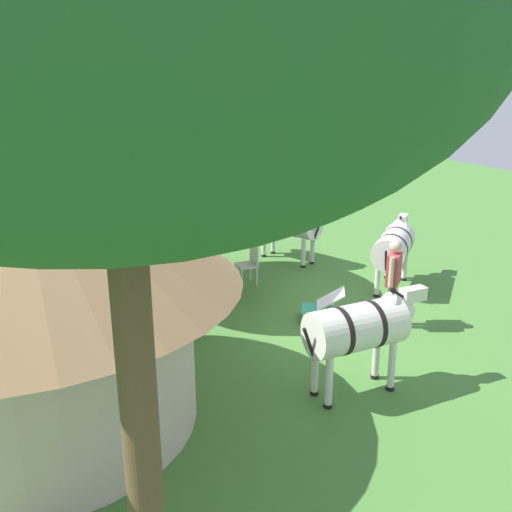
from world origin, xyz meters
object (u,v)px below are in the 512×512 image
at_px(zebra_toward_hut, 359,328).
at_px(patio_chair_near_lawn, 209,290).
at_px(patio_chair_near_hut, 183,252).
at_px(zebra_nearest_camera, 286,222).
at_px(striped_lounge_chair, 322,308).
at_px(shade_umbrella, 190,171).
at_px(patio_chair_west_end, 250,262).
at_px(patio_dining_table, 193,263).
at_px(patio_chair_east_end, 131,273).
at_px(guest_beside_umbrella, 95,263).
at_px(zebra_by_umbrella, 394,246).
at_px(acacia_tree_behind_hut, 110,14).
at_px(standing_watcher, 393,275).
at_px(thatched_hut, 30,268).

bearing_deg(zebra_toward_hut, patio_chair_near_lawn, -164.61).
bearing_deg(patio_chair_near_hut, zebra_nearest_camera, -175.71).
height_order(patio_chair_near_lawn, striped_lounge_chair, patio_chair_near_lawn).
distance_m(shade_umbrella, striped_lounge_chair, 3.81).
xyz_separation_m(shade_umbrella, patio_chair_west_end, (-0.06, -1.31, -2.11)).
distance_m(patio_dining_table, patio_chair_east_end, 1.32).
height_order(patio_chair_east_end, zebra_toward_hut, zebra_toward_hut).
bearing_deg(patio_dining_table, patio_chair_near_hut, -8.25).
xyz_separation_m(patio_chair_east_end, patio_chair_near_lawn, (-1.63, -1.12, 0.00)).
height_order(guest_beside_umbrella, zebra_by_umbrella, guest_beside_umbrella).
xyz_separation_m(shade_umbrella, zebra_toward_hut, (-4.84, -0.82, -1.59)).
relative_size(patio_dining_table, zebra_toward_hut, 0.83).
height_order(patio_chair_near_hut, acacia_tree_behind_hut, acacia_tree_behind_hut).
bearing_deg(standing_watcher, zebra_toward_hut, 179.73).
relative_size(thatched_hut, patio_chair_west_end, 5.92).
bearing_deg(patio_chair_near_lawn, thatched_hut, -137.80).
height_order(patio_chair_west_end, patio_chair_east_end, same).
bearing_deg(shade_umbrella, standing_watcher, -139.50).
xyz_separation_m(shade_umbrella, striped_lounge_chair, (-2.44, -1.72, -2.37)).
bearing_deg(patio_dining_table, patio_chair_west_end, -92.76).
bearing_deg(patio_chair_near_hut, patio_chair_west_end, 137.74).
height_order(patio_chair_near_lawn, guest_beside_umbrella, guest_beside_umbrella).
xyz_separation_m(shade_umbrella, zebra_nearest_camera, (1.11, -2.86, -1.63)).
bearing_deg(shade_umbrella, patio_dining_table, 53.13).
relative_size(standing_watcher, striped_lounge_chair, 1.73).
bearing_deg(patio_chair_near_lawn, patio_dining_table, 90.00).
bearing_deg(zebra_nearest_camera, guest_beside_umbrella, 169.48).
height_order(patio_chair_west_end, acacia_tree_behind_hut, acacia_tree_behind_hut).
bearing_deg(patio_chair_near_hut, patio_chair_east_end, 41.88).
xyz_separation_m(patio_dining_table, patio_chair_east_end, (0.33, 1.27, -0.15)).
height_order(thatched_hut, shade_umbrella, thatched_hut).
bearing_deg(standing_watcher, thatched_hut, 143.50).
distance_m(shade_umbrella, patio_chair_east_end, 2.48).
bearing_deg(patio_chair_near_hut, shade_umbrella, 90.00).
height_order(thatched_hut, striped_lounge_chair, thatched_hut).
height_order(thatched_hut, acacia_tree_behind_hut, acacia_tree_behind_hut).
bearing_deg(patio_chair_near_hut, standing_watcher, 127.81).
bearing_deg(guest_beside_umbrella, patio_chair_east_end, -124.82).
relative_size(guest_beside_umbrella, zebra_nearest_camera, 0.70).
height_order(zebra_toward_hut, acacia_tree_behind_hut, acacia_tree_behind_hut).
distance_m(shade_umbrella, standing_watcher, 4.53).
bearing_deg(thatched_hut, standing_watcher, -85.93).
relative_size(patio_chair_near_hut, striped_lounge_chair, 0.93).
distance_m(striped_lounge_chair, zebra_nearest_camera, 3.81).
distance_m(standing_watcher, zebra_toward_hut, 2.52).
distance_m(shade_umbrella, patio_chair_west_end, 2.48).
xyz_separation_m(patio_chair_near_hut, zebra_nearest_camera, (-0.18, -2.67, 0.48)).
bearing_deg(zebra_by_umbrella, standing_watcher, -80.80).
xyz_separation_m(patio_chair_east_end, zebra_by_umbrella, (-1.95, -5.30, 0.44)).
relative_size(thatched_hut, acacia_tree_behind_hut, 0.96).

